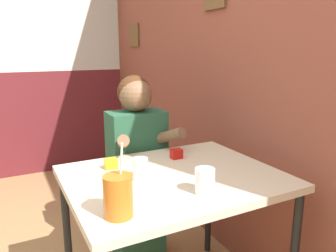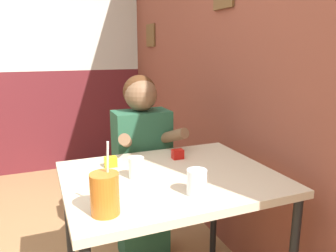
% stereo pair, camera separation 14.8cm
% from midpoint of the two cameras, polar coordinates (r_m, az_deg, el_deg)
% --- Properties ---
extents(brick_wall_right, '(0.08, 4.69, 2.70)m').
position_cam_midpoint_polar(brick_wall_right, '(2.66, 0.19, 13.73)').
color(brick_wall_right, brown).
rests_on(brick_wall_right, ground_plane).
extents(main_table, '(0.98, 0.78, 0.75)m').
position_cam_midpoint_polar(main_table, '(1.59, -1.72, -10.90)').
color(main_table, beige).
rests_on(main_table, ground_plane).
extents(person_seated, '(0.42, 0.40, 1.18)m').
position_cam_midpoint_polar(person_seated, '(2.07, -7.44, -6.99)').
color(person_seated, '#235138').
rests_on(person_seated, ground_plane).
extents(cocktail_pitcher, '(0.10, 0.10, 0.27)m').
position_cam_midpoint_polar(cocktail_pitcher, '(1.19, -12.30, -11.89)').
color(cocktail_pitcher, '#C6661E').
rests_on(cocktail_pitcher, main_table).
extents(glass_near_pitcher, '(0.08, 0.08, 0.11)m').
position_cam_midpoint_polar(glass_near_pitcher, '(1.35, 3.28, -9.57)').
color(glass_near_pitcher, silver).
rests_on(glass_near_pitcher, main_table).
extents(glass_center, '(0.07, 0.07, 0.10)m').
position_cam_midpoint_polar(glass_center, '(1.50, -7.68, -7.42)').
color(glass_center, silver).
rests_on(glass_center, main_table).
extents(condiment_ketchup, '(0.06, 0.04, 0.05)m').
position_cam_midpoint_polar(condiment_ketchup, '(1.77, -0.92, -4.91)').
color(condiment_ketchup, '#B7140F').
rests_on(condiment_ketchup, main_table).
extents(condiment_mustard, '(0.06, 0.04, 0.05)m').
position_cam_midpoint_polar(condiment_mustard, '(1.66, -12.46, -6.46)').
color(condiment_mustard, yellow).
rests_on(condiment_mustard, main_table).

